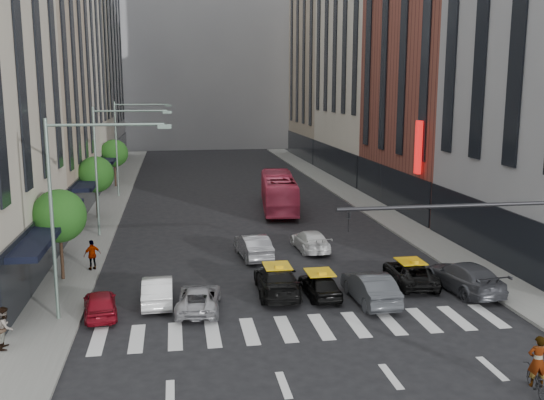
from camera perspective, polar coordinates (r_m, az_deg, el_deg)
name	(u,v)px	position (r m, az deg, el deg)	size (l,w,h in m)	color
ground	(316,341)	(26.04, 4.14, -13.12)	(160.00, 160.00, 0.00)	black
sidewalk_left	(107,209)	(54.49, -15.27, -0.80)	(3.00, 96.00, 0.15)	slate
sidewalk_right	(362,201)	(56.82, 8.45, -0.09)	(3.00, 96.00, 0.15)	slate
building_left_b	(25,67)	(52.45, -22.25, 11.48)	(8.00, 16.00, 24.00)	tan
building_left_c	(61,15)	(70.51, -19.27, 16.13)	(8.00, 20.00, 36.00)	beige
building_left_d	(87,54)	(89.02, -17.04, 13.03)	(8.00, 18.00, 30.00)	gray
building_right_b	(438,57)	(55.11, 15.39, 12.84)	(8.00, 18.00, 26.00)	brown
building_right_c	(370,2)	(73.41, 9.23, 17.89)	(8.00, 20.00, 40.00)	beige
building_right_d	(328,63)	(91.11, 5.26, 12.74)	(8.00, 18.00, 28.00)	tan
building_far	(203,43)	(108.59, -6.48, 14.47)	(30.00, 10.00, 36.00)	gray
tree_near	(59,216)	(34.42, -19.40, -1.44)	(2.88, 2.88, 4.95)	black
tree_mid	(96,175)	(50.02, -16.27, 2.32)	(2.88, 2.88, 4.95)	black
tree_far	(114,153)	(65.82, -14.63, 4.28)	(2.88, 2.88, 4.95)	black
streetlamp_near	(73,193)	(27.90, -18.23, 0.65)	(5.38, 0.25, 9.00)	gray
streetlamp_mid	(109,154)	(43.64, -15.05, 4.21)	(5.38, 0.25, 9.00)	gray
streetlamp_far	(126,136)	(59.51, -13.56, 5.88)	(5.38, 0.25, 9.00)	gray
traffic_signal	(506,236)	(26.55, 21.19, -3.17)	(10.10, 0.20, 6.00)	black
liberty_sign	(418,147)	(47.08, 13.62, 4.83)	(0.30, 0.70, 4.00)	red
car_red	(100,303)	(29.48, -15.88, -9.34)	(1.46, 3.62, 1.23)	maroon
car_white_front	(158,290)	(30.48, -10.72, -8.32)	(1.44, 4.12, 1.36)	white
car_silver	(199,298)	(29.33, -6.90, -9.15)	(1.97, 4.28, 1.19)	#A0A1A6
taxi_left	(277,280)	(31.19, 0.49, -7.56)	(2.09, 5.14, 1.49)	black
taxi_center	(320,285)	(30.94, 4.49, -7.97)	(1.50, 3.73, 1.27)	black
car_grey_mid	(370,287)	(30.47, 9.23, -8.11)	(1.61, 4.63, 1.53)	#383B3F
taxi_right	(410,273)	(33.52, 12.86, -6.73)	(2.13, 4.62, 1.28)	black
car_grey_curb	(464,277)	(33.24, 17.63, -6.89)	(2.15, 5.28, 1.53)	#3E3F45
car_row2_left	(253,246)	(37.71, -1.79, -4.35)	(1.59, 4.57, 1.51)	#9C9CA1
car_row2_right	(310,240)	(39.51, 3.63, -3.82)	(1.83, 4.50, 1.30)	silver
bus	(279,192)	(52.12, 0.64, 0.74)	(2.64, 11.28, 3.14)	#DE4165
motorcycle	(536,380)	(23.68, 23.60, -15.29)	(0.62, 1.79, 0.94)	black
rider	(539,342)	(23.12, 23.86, -12.16)	(0.68, 0.44, 1.85)	gray
pedestrian_near	(5,327)	(26.90, -23.84, -10.91)	(0.84, 0.65, 1.72)	gray
pedestrian_far	(92,255)	(36.24, -16.55, -4.98)	(1.02, 0.42, 1.74)	gray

